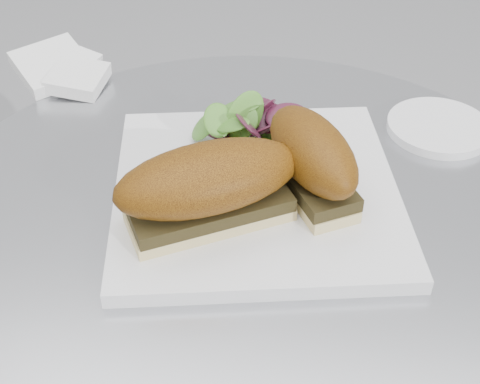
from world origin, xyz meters
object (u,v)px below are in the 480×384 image
object	(u,v)px
plate	(256,191)
saucer	(439,127)
sandwich_left	(209,185)
sandwich_right	(312,158)

from	to	relation	value
plate	saucer	xyz separation A→B (m)	(0.20, 0.15, -0.00)
sandwich_left	saucer	bearing A→B (deg)	12.52
sandwich_right	sandwich_left	bearing A→B (deg)	-87.92
sandwich_left	sandwich_right	xyz separation A→B (m)	(0.09, 0.06, -0.00)
plate	sandwich_left	world-z (taller)	sandwich_left
plate	sandwich_right	world-z (taller)	sandwich_right
sandwich_left	saucer	distance (m)	0.32
saucer	sandwich_left	bearing A→B (deg)	-138.74
plate	sandwich_left	size ratio (longest dim) A/B	1.47
plate	sandwich_right	size ratio (longest dim) A/B	1.85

